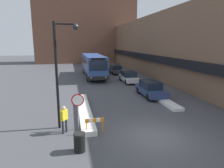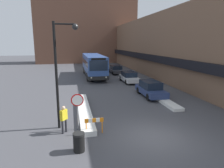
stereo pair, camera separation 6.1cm
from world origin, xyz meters
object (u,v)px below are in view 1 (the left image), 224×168
Objects in this scene: parked_car_middle at (129,77)px; street_lamp at (61,64)px; city_bus at (93,65)px; parked_car_back at (116,69)px; parked_car_front at (151,89)px; construction_barricade at (95,123)px; pedestrian at (64,117)px; stop_sign at (78,104)px; trash_bin at (80,142)px.

street_lamp is at bearing -121.42° from parked_car_middle.
parked_car_back is at bearing 31.90° from city_bus.
city_bus is at bearing -148.10° from parked_car_back.
parked_car_front is 9.68m from construction_barricade.
city_bus is 20.06m from pedestrian.
city_bus is at bearing 77.88° from street_lamp.
city_bus reaches higher than parked_car_middle.
city_bus is 20.27m from construction_barricade.
stop_sign is at bearing -99.30° from city_bus.
parked_car_front is 15.52m from parked_car_back.
parked_car_back is at bearing 90.00° from parked_car_middle.
parked_car_front is 10.60m from pedestrian.
parked_car_back is 2.85× the size of pedestrian.
street_lamp reaches higher than parked_car_back.
pedestrian is at bearing -119.82° from parked_car_middle.
city_bus is 12.52× the size of trash_bin.
parked_car_back is (4.20, 2.61, -1.16)m from city_bus.
stop_sign reaches higher than parked_car_middle.
street_lamp is (-0.88, 0.51, 2.34)m from stop_sign.
parked_car_front reaches higher than trash_bin.
street_lamp is at bearing -102.12° from city_bus.
street_lamp is at bearing -144.22° from parked_car_front.
street_lamp is at bearing 105.06° from trash_bin.
parked_car_back is (0.00, 7.96, -0.02)m from parked_car_middle.
stop_sign reaches higher than trash_bin.
city_bus is at bearing 81.62° from trash_bin.
street_lamp reaches higher than stop_sign.
street_lamp is (-8.25, -5.94, 3.22)m from parked_car_front.
city_bus is 10.81× the size of construction_barricade.
street_lamp is 3.10m from pedestrian.
city_bus reaches higher than construction_barricade.
pedestrian is at bearing -161.49° from stop_sign.
parked_car_back is 23.20m from stop_sign.
stop_sign reaches higher than construction_barricade.
city_bus reaches higher than stop_sign.
parked_car_back is at bearing 74.11° from construction_barricade.
parked_car_back is 0.73× the size of street_lamp.
stop_sign is at bearing 88.73° from trash_bin.
parked_car_middle is (4.20, -5.35, -1.14)m from city_bus.
street_lamp is (-4.05, -18.85, 2.14)m from city_bus.
parked_car_front is 11.67m from trash_bin.
parked_car_middle is at bearing 90.00° from parked_car_front.
trash_bin is at bearing -121.00° from pedestrian.
street_lamp is at bearing 144.73° from construction_barricade.
parked_car_middle reaches higher than trash_bin.
construction_barricade is at bearing -35.27° from street_lamp.
parked_car_middle reaches higher than parked_car_back.
trash_bin is 2.04m from construction_barricade.
parked_car_back reaches higher than construction_barricade.
pedestrian is at bearing -140.57° from parked_car_front.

